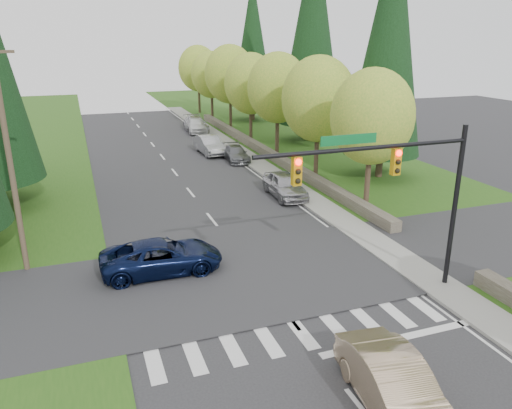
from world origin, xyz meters
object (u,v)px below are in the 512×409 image
parked_car_b (236,154)px  parked_car_e (196,124)px  suv_navy (162,257)px  parked_car_a (285,185)px  parked_car_c (210,145)px  parked_car_d (196,125)px  sedan_champagne (394,386)px

parked_car_b → parked_car_e: size_ratio=0.79×
suv_navy → parked_car_b: suv_navy is taller
suv_navy → parked_car_b: 20.93m
suv_navy → parked_car_a: size_ratio=1.14×
parked_car_b → parked_car_c: size_ratio=0.88×
parked_car_c → parked_car_d: parked_car_d is taller
suv_navy → parked_car_d: bearing=-14.8°
parked_car_b → sedan_champagne: bearing=-94.7°
sedan_champagne → parked_car_c: size_ratio=1.00×
sedan_champagne → parked_car_e: 44.33m
parked_car_d → sedan_champagne: bearing=-91.9°
sedan_champagne → parked_car_b: (4.80, 29.53, -0.18)m
parked_car_e → parked_car_b: bearing=-87.6°
parked_car_b → parked_car_d: 13.69m
parked_car_a → parked_car_c: bearing=97.8°
sedan_champagne → parked_car_e: bearing=89.8°
suv_navy → parked_car_e: size_ratio=0.99×
suv_navy → sedan_champagne: bearing=-155.9°
parked_car_e → suv_navy: bearing=-103.4°
parked_car_c → parked_car_d: (1.21, 10.38, 0.01)m
sedan_champagne → suv_navy: (-4.60, 10.83, -0.05)m
sedan_champagne → parked_car_d: 43.46m
parked_car_b → parked_car_e: (0.00, 14.54, 0.16)m
sedan_champagne → parked_car_e: size_ratio=0.90×
sedan_champagne → parked_car_b: 29.92m
parked_car_b → parked_car_c: (-1.40, 3.31, 0.18)m
parked_car_e → parked_car_d: bearing=-100.0°
parked_car_a → parked_car_e: parked_car_a is taller
parked_car_a → parked_car_c: parked_car_c is taller
sedan_champagne → parked_car_a: (4.80, 19.09, 0.00)m
sedan_champagne → parked_car_e: (4.80, 44.07, -0.01)m
sedan_champagne → parked_car_b: size_ratio=1.13×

